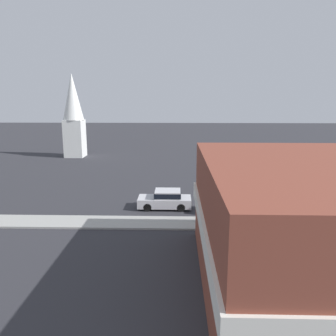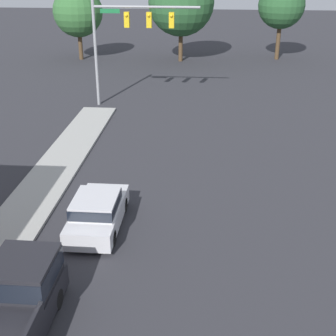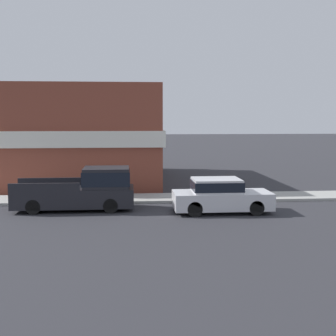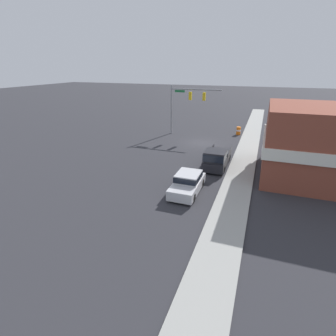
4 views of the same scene
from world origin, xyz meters
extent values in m
cylinder|color=black|center=(-3.03, 15.25, 0.33)|extent=(0.22, 0.66, 0.66)
cylinder|color=black|center=(-1.35, 15.25, 0.33)|extent=(0.22, 0.66, 0.66)
cylinder|color=black|center=(-3.03, 12.56, 0.33)|extent=(0.22, 0.66, 0.66)
cylinder|color=black|center=(-1.35, 12.56, 0.33)|extent=(0.22, 0.66, 0.66)
cube|color=silver|center=(-2.19, 13.91, 0.55)|extent=(1.89, 4.34, 0.75)
cube|color=silver|center=(-2.19, 13.65, 1.23)|extent=(1.74, 2.08, 0.60)
cube|color=black|center=(-2.19, 13.65, 1.23)|extent=(1.76, 2.17, 0.42)
cylinder|color=black|center=(-4.19, 8.94, 0.33)|extent=(0.22, 0.66, 0.66)
cylinder|color=black|center=(-2.44, 8.94, 0.33)|extent=(0.22, 0.66, 0.66)
cylinder|color=black|center=(-4.19, 5.57, 0.33)|extent=(0.22, 0.66, 0.66)
cylinder|color=black|center=(-2.44, 5.57, 0.33)|extent=(0.22, 0.66, 0.66)
cube|color=black|center=(-3.32, 7.25, 0.61)|extent=(1.97, 5.43, 0.85)
cube|color=black|center=(-3.32, 8.74, 1.49)|extent=(1.87, 2.06, 0.92)
cube|color=black|center=(-3.32, 8.74, 1.49)|extent=(1.89, 2.15, 0.64)
cube|color=black|center=(-4.24, 6.07, 1.21)|extent=(0.12, 3.07, 0.35)
cube|color=black|center=(-2.39, 6.07, 1.21)|extent=(0.12, 3.07, 0.35)
cube|color=brown|center=(-14.03, 7.24, 3.07)|extent=(13.27, 8.83, 6.14)
cube|color=silver|center=(-14.03, 7.24, 3.05)|extent=(13.57, 9.13, 0.90)
camera|label=1|loc=(-28.03, 12.91, 8.79)|focal=35.00mm
camera|label=2|loc=(2.13, -2.62, 10.41)|focal=50.00mm
camera|label=3|loc=(18.16, 9.72, 4.23)|focal=50.00mm
camera|label=4|loc=(-7.09, 31.54, 9.22)|focal=28.00mm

